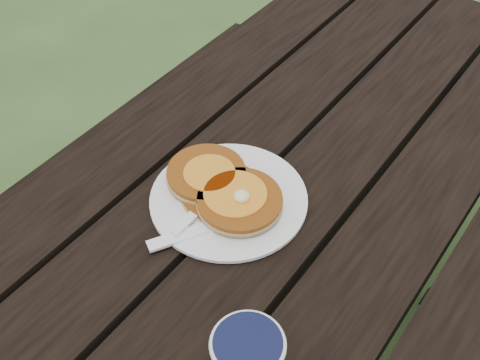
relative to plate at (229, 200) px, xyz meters
The scene contains 5 objects.
plate is the anchor object (origin of this frame).
pancake_stack 0.02m from the plate, behind, with size 0.20×0.14×0.04m.
knife 0.07m from the plate, 80.67° to the right, with size 0.02×0.18×0.01m, color white.
fork 0.06m from the plate, 107.69° to the right, with size 0.03×0.16×0.01m, color white, non-canonical shape.
coffee_cup 0.29m from the plate, 48.58° to the right, with size 0.09×0.09×0.09m.
Camera 1 is at (0.30, -0.41, 1.45)m, focal length 45.00 mm.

